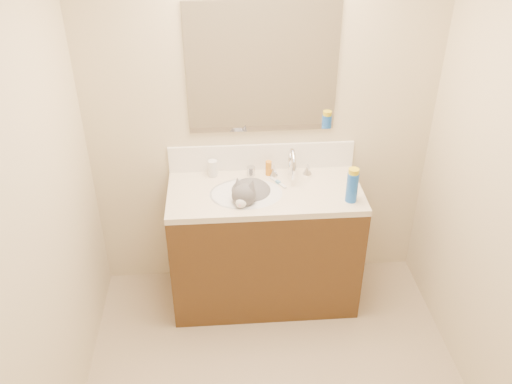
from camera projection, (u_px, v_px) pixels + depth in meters
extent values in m
cube|color=beige|center=(262.00, 113.00, 3.36)|extent=(2.20, 0.04, 2.50)
cube|color=beige|center=(22.00, 245.00, 2.24)|extent=(0.04, 2.50, 2.50)
cube|color=#432912|center=(264.00, 248.00, 3.58)|extent=(1.20, 0.55, 0.82)
cube|color=beige|center=(265.00, 193.00, 3.35)|extent=(1.20, 0.55, 0.04)
ellipsoid|color=white|center=(246.00, 203.00, 3.34)|extent=(0.45, 0.36, 0.14)
cylinder|color=silver|center=(291.00, 167.00, 3.47)|extent=(0.04, 0.04, 0.11)
torus|color=silver|center=(292.00, 164.00, 3.39)|extent=(0.03, 0.20, 0.20)
cylinder|color=silver|center=(294.00, 175.00, 3.33)|extent=(0.03, 0.03, 0.06)
cone|color=silver|center=(273.00, 171.00, 3.48)|extent=(0.06, 0.06, 0.06)
cone|color=silver|center=(307.00, 170.00, 3.49)|extent=(0.06, 0.06, 0.06)
ellipsoid|color=#535153|center=(251.00, 197.00, 3.36)|extent=(0.37, 0.39, 0.21)
ellipsoid|color=#535153|center=(244.00, 195.00, 3.19)|extent=(0.19, 0.18, 0.14)
ellipsoid|color=#535153|center=(247.00, 195.00, 3.27)|extent=(0.14, 0.14, 0.13)
cone|color=#535153|center=(238.00, 183.00, 3.18)|extent=(0.08, 0.09, 0.09)
cone|color=#535153|center=(252.00, 185.00, 3.16)|extent=(0.09, 0.09, 0.09)
ellipsoid|color=silver|center=(241.00, 203.00, 3.15)|extent=(0.08, 0.07, 0.06)
ellipsoid|color=silver|center=(246.00, 205.00, 3.27)|extent=(0.12, 0.10, 0.12)
sphere|color=pink|center=(240.00, 205.00, 3.13)|extent=(0.01, 0.01, 0.01)
cylinder|color=#535153|center=(271.00, 210.00, 3.36)|extent=(0.06, 0.22, 0.04)
cube|color=white|center=(262.00, 157.00, 3.51)|extent=(1.20, 0.02, 0.18)
cube|color=white|center=(262.00, 69.00, 3.19)|extent=(0.90, 0.02, 0.80)
cylinder|color=silver|center=(213.00, 168.00, 3.45)|extent=(0.06, 0.06, 0.11)
cylinder|color=orange|center=(213.00, 170.00, 3.46)|extent=(0.06, 0.06, 0.04)
cylinder|color=#B7B7BC|center=(251.00, 171.00, 3.47)|extent=(0.06, 0.06, 0.06)
cylinder|color=orange|center=(269.00, 168.00, 3.47)|extent=(0.04, 0.04, 0.10)
cube|color=silver|center=(278.00, 183.00, 3.40)|extent=(0.09, 0.14, 0.01)
cube|color=#5F9ECB|center=(278.00, 182.00, 3.40)|extent=(0.03, 0.04, 0.02)
cylinder|color=blue|center=(352.00, 187.00, 3.18)|extent=(0.07, 0.07, 0.19)
cylinder|color=gold|center=(354.00, 172.00, 3.13)|extent=(0.07, 0.07, 0.04)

